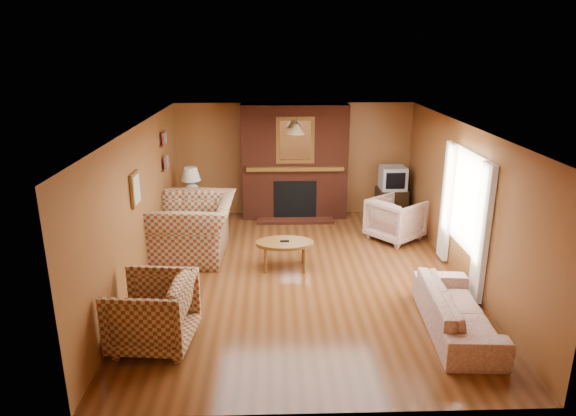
{
  "coord_description": "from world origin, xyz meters",
  "views": [
    {
      "loc": [
        -0.47,
        -7.54,
        3.56
      ],
      "look_at": [
        -0.21,
        0.6,
        0.95
      ],
      "focal_mm": 32.0,
      "sensor_mm": 36.0,
      "label": 1
    }
  ],
  "objects_px": {
    "fireplace": "(295,163)",
    "table_lamp": "(191,181)",
    "coffee_table": "(285,245)",
    "floral_sofa": "(457,310)",
    "floral_armchair": "(396,219)",
    "side_table": "(193,212)",
    "plaid_loveseat": "(194,228)",
    "tv_stand": "(391,203)",
    "crt_tv": "(393,178)",
    "plaid_armchair": "(152,312)"
  },
  "relations": [
    {
      "from": "coffee_table",
      "to": "tv_stand",
      "type": "height_order",
      "value": "tv_stand"
    },
    {
      "from": "side_table",
      "to": "table_lamp",
      "type": "bearing_deg",
      "value": 180.0
    },
    {
      "from": "plaid_loveseat",
      "to": "coffee_table",
      "type": "xyz_separation_m",
      "value": [
        1.57,
        -0.6,
        -0.1
      ]
    },
    {
      "from": "floral_sofa",
      "to": "coffee_table",
      "type": "height_order",
      "value": "floral_sofa"
    },
    {
      "from": "plaid_loveseat",
      "to": "floral_sofa",
      "type": "height_order",
      "value": "plaid_loveseat"
    },
    {
      "from": "floral_sofa",
      "to": "side_table",
      "type": "height_order",
      "value": "side_table"
    },
    {
      "from": "fireplace",
      "to": "coffee_table",
      "type": "distance_m",
      "value": 2.81
    },
    {
      "from": "plaid_armchair",
      "to": "floral_sofa",
      "type": "distance_m",
      "value": 3.86
    },
    {
      "from": "floral_armchair",
      "to": "table_lamp",
      "type": "relative_size",
      "value": 1.39
    },
    {
      "from": "coffee_table",
      "to": "side_table",
      "type": "distance_m",
      "value": 2.82
    },
    {
      "from": "floral_sofa",
      "to": "crt_tv",
      "type": "relative_size",
      "value": 3.65
    },
    {
      "from": "fireplace",
      "to": "plaid_armchair",
      "type": "distance_m",
      "value": 5.34
    },
    {
      "from": "floral_sofa",
      "to": "floral_armchair",
      "type": "xyz_separation_m",
      "value": [
        -0.05,
        3.28,
        0.12
      ]
    },
    {
      "from": "fireplace",
      "to": "plaid_armchair",
      "type": "relative_size",
      "value": 2.47
    },
    {
      "from": "plaid_loveseat",
      "to": "side_table",
      "type": "xyz_separation_m",
      "value": [
        -0.25,
        1.55,
        -0.22
      ]
    },
    {
      "from": "plaid_armchair",
      "to": "coffee_table",
      "type": "distance_m",
      "value": 2.78
    },
    {
      "from": "side_table",
      "to": "crt_tv",
      "type": "height_order",
      "value": "crt_tv"
    },
    {
      "from": "floral_sofa",
      "to": "side_table",
      "type": "xyz_separation_m",
      "value": [
        -4.0,
        4.16,
        0.02
      ]
    },
    {
      "from": "plaid_loveseat",
      "to": "side_table",
      "type": "bearing_deg",
      "value": -169.41
    },
    {
      "from": "coffee_table",
      "to": "table_lamp",
      "type": "distance_m",
      "value": 2.87
    },
    {
      "from": "plaid_armchair",
      "to": "plaid_loveseat",
      "type": "bearing_deg",
      "value": -176.33
    },
    {
      "from": "plaid_loveseat",
      "to": "crt_tv",
      "type": "bearing_deg",
      "value": 117.34
    },
    {
      "from": "table_lamp",
      "to": "floral_armchair",
      "type": "bearing_deg",
      "value": -12.63
    },
    {
      "from": "fireplace",
      "to": "crt_tv",
      "type": "bearing_deg",
      "value": -5.3
    },
    {
      "from": "table_lamp",
      "to": "tv_stand",
      "type": "relative_size",
      "value": 0.97
    },
    {
      "from": "tv_stand",
      "to": "side_table",
      "type": "bearing_deg",
      "value": -177.54
    },
    {
      "from": "plaid_armchair",
      "to": "side_table",
      "type": "bearing_deg",
      "value": -172.35
    },
    {
      "from": "fireplace",
      "to": "crt_tv",
      "type": "relative_size",
      "value": 4.55
    },
    {
      "from": "floral_sofa",
      "to": "tv_stand",
      "type": "distance_m",
      "value": 4.51
    },
    {
      "from": "plaid_armchair",
      "to": "table_lamp",
      "type": "relative_size",
      "value": 1.54
    },
    {
      "from": "coffee_table",
      "to": "table_lamp",
      "type": "xyz_separation_m",
      "value": [
        -1.82,
        2.15,
        0.53
      ]
    },
    {
      "from": "floral_sofa",
      "to": "table_lamp",
      "type": "relative_size",
      "value": 3.04
    },
    {
      "from": "plaid_loveseat",
      "to": "floral_sofa",
      "type": "xyz_separation_m",
      "value": [
        3.75,
        -2.61,
        -0.23
      ]
    },
    {
      "from": "table_lamp",
      "to": "tv_stand",
      "type": "distance_m",
      "value": 4.21
    },
    {
      "from": "plaid_armchair",
      "to": "tv_stand",
      "type": "height_order",
      "value": "plaid_armchair"
    },
    {
      "from": "floral_sofa",
      "to": "table_lamp",
      "type": "distance_m",
      "value": 5.81
    },
    {
      "from": "side_table",
      "to": "table_lamp",
      "type": "relative_size",
      "value": 0.94
    },
    {
      "from": "fireplace",
      "to": "table_lamp",
      "type": "distance_m",
      "value": 2.18
    },
    {
      "from": "fireplace",
      "to": "crt_tv",
      "type": "height_order",
      "value": "fireplace"
    },
    {
      "from": "table_lamp",
      "to": "side_table",
      "type": "bearing_deg",
      "value": 0.0
    },
    {
      "from": "plaid_loveseat",
      "to": "table_lamp",
      "type": "bearing_deg",
      "value": -169.41
    },
    {
      "from": "floral_armchair",
      "to": "floral_sofa",
      "type": "bearing_deg",
      "value": 141.91
    },
    {
      "from": "plaid_loveseat",
      "to": "floral_sofa",
      "type": "distance_m",
      "value": 4.58
    },
    {
      "from": "table_lamp",
      "to": "floral_sofa",
      "type": "bearing_deg",
      "value": -46.14
    },
    {
      "from": "floral_sofa",
      "to": "floral_armchair",
      "type": "relative_size",
      "value": 2.18
    },
    {
      "from": "floral_armchair",
      "to": "tv_stand",
      "type": "bearing_deg",
      "value": -47.91
    },
    {
      "from": "floral_sofa",
      "to": "coffee_table",
      "type": "xyz_separation_m",
      "value": [
        -2.18,
        2.01,
        0.13
      ]
    },
    {
      "from": "side_table",
      "to": "tv_stand",
      "type": "relative_size",
      "value": 0.91
    },
    {
      "from": "table_lamp",
      "to": "crt_tv",
      "type": "xyz_separation_m",
      "value": [
        4.15,
        0.34,
        -0.06
      ]
    },
    {
      "from": "coffee_table",
      "to": "table_lamp",
      "type": "bearing_deg",
      "value": 130.22
    }
  ]
}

